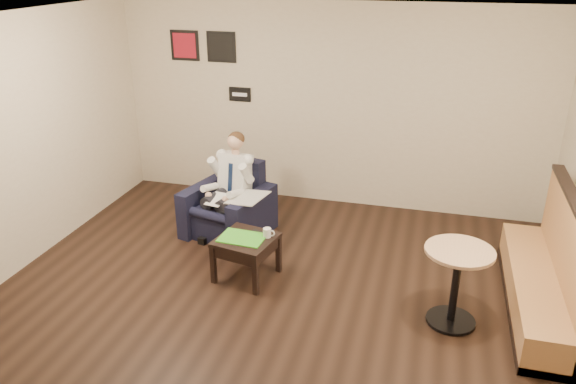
% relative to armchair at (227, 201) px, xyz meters
% --- Properties ---
extents(ground, '(6.00, 6.00, 0.00)m').
position_rel_armchair_xyz_m(ground, '(1.02, -1.64, -0.45)').
color(ground, black).
rests_on(ground, ground).
extents(wall_back, '(6.00, 0.02, 2.80)m').
position_rel_armchair_xyz_m(wall_back, '(1.02, 1.36, 0.95)').
color(wall_back, beige).
rests_on(wall_back, ground).
extents(ceiling, '(6.00, 6.00, 0.02)m').
position_rel_armchair_xyz_m(ceiling, '(1.02, -1.64, 2.35)').
color(ceiling, white).
rests_on(ceiling, wall_back).
extents(seating_sign, '(0.32, 0.02, 0.20)m').
position_rel_armchair_xyz_m(seating_sign, '(-0.28, 1.35, 1.05)').
color(seating_sign, black).
rests_on(seating_sign, wall_back).
extents(art_print_left, '(0.42, 0.03, 0.42)m').
position_rel_armchair_xyz_m(art_print_left, '(-1.08, 1.35, 1.70)').
color(art_print_left, '#A51425').
rests_on(art_print_left, wall_back).
extents(art_print_right, '(0.42, 0.03, 0.42)m').
position_rel_armchair_xyz_m(art_print_right, '(-0.53, 1.35, 1.70)').
color(art_print_right, black).
rests_on(art_print_right, wall_back).
extents(armchair, '(1.14, 1.14, 0.91)m').
position_rel_armchair_xyz_m(armchair, '(0.00, 0.00, 0.00)').
color(armchair, black).
rests_on(armchair, ground).
extents(seated_man, '(0.79, 1.00, 1.24)m').
position_rel_armchair_xyz_m(seated_man, '(-0.03, -0.11, 0.17)').
color(seated_man, silver).
rests_on(seated_man, armchair).
extents(lap_papers, '(0.26, 0.33, 0.01)m').
position_rel_armchair_xyz_m(lap_papers, '(-0.05, -0.21, 0.10)').
color(lap_papers, white).
rests_on(lap_papers, seated_man).
extents(newspaper, '(0.48, 0.56, 0.01)m').
position_rel_armchair_xyz_m(newspaper, '(0.34, -0.19, 0.16)').
color(newspaper, silver).
rests_on(newspaper, armchair).
extents(side_table, '(0.70, 0.70, 0.49)m').
position_rel_armchair_xyz_m(side_table, '(0.58, -0.96, -0.21)').
color(side_table, black).
rests_on(side_table, ground).
extents(green_folder, '(0.50, 0.37, 0.01)m').
position_rel_armchair_xyz_m(green_folder, '(0.54, -0.97, 0.04)').
color(green_folder, green).
rests_on(green_folder, side_table).
extents(coffee_mug, '(0.10, 0.10, 0.10)m').
position_rel_armchair_xyz_m(coffee_mug, '(0.80, -0.87, 0.08)').
color(coffee_mug, white).
rests_on(coffee_mug, side_table).
extents(smartphone, '(0.17, 0.13, 0.01)m').
position_rel_armchair_xyz_m(smartphone, '(0.67, -0.80, 0.04)').
color(smartphone, black).
rests_on(smartphone, side_table).
extents(banquette, '(0.54, 2.26, 1.16)m').
position_rel_armchair_xyz_m(banquette, '(3.61, -0.75, 0.12)').
color(banquette, '#AD7643').
rests_on(banquette, ground).
extents(cafe_table, '(0.77, 0.77, 0.81)m').
position_rel_armchair_xyz_m(cafe_table, '(2.79, -1.23, -0.05)').
color(cafe_table, tan).
rests_on(cafe_table, ground).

